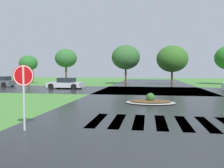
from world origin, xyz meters
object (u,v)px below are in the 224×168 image
Objects in this scene: stop_sign at (24,82)px; drainage_pipe_stack at (68,85)px; car_dark_suv at (66,84)px; median_island at (150,101)px.

drainage_pipe_stack is (-5.18, 18.61, -1.35)m from stop_sign.
drainage_pipe_stack is at bearing -91.02° from car_dark_suv.
car_dark_suv is at bearing 99.20° from stop_sign.
stop_sign is 18.80m from car_dark_suv.
stop_sign is at bearing 109.15° from car_dark_suv.
drainage_pipe_stack is (0.04, 0.59, -0.20)m from car_dark_suv.
median_island is at bearing 52.13° from stop_sign.
stop_sign is 8.94m from median_island.
stop_sign is at bearing -74.46° from drainage_pipe_stack.
car_dark_suv is at bearing -94.03° from drainage_pipe_stack.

